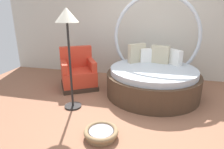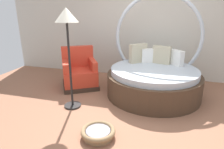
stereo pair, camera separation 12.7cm
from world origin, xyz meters
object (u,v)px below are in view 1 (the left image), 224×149
Objects in this scene: round_daybed at (153,75)px; floor_lamp at (67,25)px; pet_basket at (101,133)px; red_armchair at (78,73)px.

round_daybed is 1.19× the size of floor_lamp.
pet_basket is 0.28× the size of floor_lamp.
red_armchair is 0.60× the size of floor_lamp.
round_daybed is 2.11m from floor_lamp.
floor_lamp is at bearing -144.07° from round_daybed.
red_armchair is at bearing 106.73° from floor_lamp.
red_armchair is 2.15× the size of pet_basket.
round_daybed is at bearing 35.93° from floor_lamp.
pet_basket is (1.10, -1.79, -0.26)m from red_armchair.
round_daybed reaches higher than floor_lamp.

